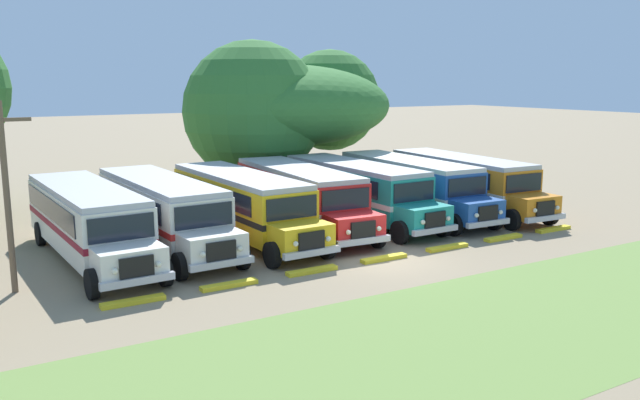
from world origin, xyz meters
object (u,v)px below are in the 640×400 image
broad_shade_tree (279,107)px  parked_bus_slot_1 (162,209)px  parked_bus_slot_4 (357,188)px  parked_bus_slot_0 (88,219)px  parked_bus_slot_2 (242,202)px  parked_bus_slot_5 (410,184)px  parked_bus_slot_6 (463,180)px  utility_pole (6,192)px  parked_bus_slot_3 (300,194)px

broad_shade_tree → parked_bus_slot_1: bearing=-136.5°
parked_bus_slot_1 → parked_bus_slot_4: size_ratio=1.00×
parked_bus_slot_1 → broad_shade_tree: broad_shade_tree is taller
parked_bus_slot_0 → parked_bus_slot_2: same height
parked_bus_slot_1 → parked_bus_slot_2: size_ratio=1.00×
parked_bus_slot_5 → parked_bus_slot_1: bearing=-88.0°
parked_bus_slot_2 → parked_bus_slot_6: same height
parked_bus_slot_0 → utility_pole: utility_pole is taller
parked_bus_slot_1 → parked_bus_slot_6: size_ratio=1.00×
parked_bus_slot_3 → parked_bus_slot_6: bearing=89.1°
parked_bus_slot_2 → parked_bus_slot_4: size_ratio=1.00×
parked_bus_slot_2 → utility_pole: 10.17m
parked_bus_slot_6 → utility_pole: 22.45m
parked_bus_slot_6 → parked_bus_slot_2: bearing=-88.3°
parked_bus_slot_2 → utility_pole: bearing=-74.0°
parked_bus_slot_2 → parked_bus_slot_3: same height
parked_bus_slot_5 → utility_pole: size_ratio=1.75×
parked_bus_slot_0 → parked_bus_slot_3: 9.69m
parked_bus_slot_2 → parked_bus_slot_5: same height
parked_bus_slot_4 → parked_bus_slot_6: bearing=82.4°
parked_bus_slot_1 → parked_bus_slot_5: (13.02, -0.05, 0.00)m
parked_bus_slot_1 → parked_bus_slot_4: (9.80, 0.10, 0.00)m
utility_pole → parked_bus_slot_2: bearing=17.7°
parked_bus_slot_3 → utility_pole: (-12.69, -3.51, 1.77)m
parked_bus_slot_0 → parked_bus_slot_6: (19.20, -0.17, 0.00)m
parked_bus_slot_0 → parked_bus_slot_1: size_ratio=1.00×
parked_bus_slot_0 → parked_bus_slot_1: same height
parked_bus_slot_2 → broad_shade_tree: 13.50m
parked_bus_slot_4 → parked_bus_slot_5: 3.22m
parked_bus_slot_6 → broad_shade_tree: bearing=-151.4°
parked_bus_slot_4 → broad_shade_tree: 10.90m
parked_bus_slot_2 → utility_pole: utility_pole is taller
parked_bus_slot_5 → parked_bus_slot_2: bearing=-86.1°
parked_bus_slot_3 → parked_bus_slot_4: 3.19m
parked_bus_slot_0 → utility_pole: bearing=-48.4°
broad_shade_tree → utility_pole: size_ratio=2.28×
parked_bus_slot_1 → broad_shade_tree: bearing=131.3°
parked_bus_slot_1 → utility_pole: (-6.08, -3.39, 1.77)m
broad_shade_tree → parked_bus_slot_2: bearing=-124.8°
parked_bus_slot_0 → parked_bus_slot_6: same height
utility_pole → parked_bus_slot_0: bearing=44.1°
parked_bus_slot_3 → utility_pole: size_ratio=1.75×
parked_bus_slot_1 → parked_bus_slot_5: 13.02m
parked_bus_slot_4 → parked_bus_slot_2: bearing=-86.9°
parked_bus_slot_1 → parked_bus_slot_0: bearing=-83.6°
parked_bus_slot_2 → broad_shade_tree: (7.43, 10.68, 3.58)m
parked_bus_slot_0 → utility_pole: size_ratio=1.75×
parked_bus_slot_1 → parked_bus_slot_3: (6.61, 0.12, 0.00)m
parked_bus_slot_5 → broad_shade_tree: bearing=-166.2°
parked_bus_slot_4 → parked_bus_slot_6: (6.33, -0.74, 0.00)m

